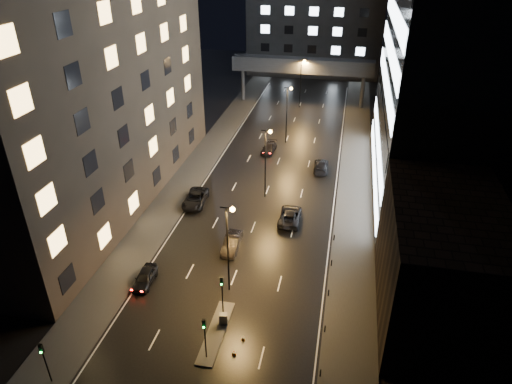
{
  "coord_description": "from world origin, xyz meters",
  "views": [
    {
      "loc": [
        10.18,
        -27.26,
        32.17
      ],
      "look_at": [
        -0.06,
        22.04,
        4.0
      ],
      "focal_mm": 32.0,
      "sensor_mm": 36.0,
      "label": 1
    }
  ],
  "objects_px": {
    "car_toward_a": "(290,216)",
    "car_toward_b": "(321,166)",
    "car_away_b": "(232,243)",
    "car_away_d": "(269,148)",
    "car_away_c": "(195,199)",
    "car_away_a": "(145,277)",
    "utility_cabinet": "(223,319)"
  },
  "relations": [
    {
      "from": "car_away_d",
      "to": "car_toward_b",
      "type": "distance_m",
      "value": 10.67
    },
    {
      "from": "car_toward_a",
      "to": "utility_cabinet",
      "type": "bearing_deg",
      "value": 78.61
    },
    {
      "from": "car_away_a",
      "to": "car_toward_b",
      "type": "bearing_deg",
      "value": 58.54
    },
    {
      "from": "car_away_b",
      "to": "car_toward_b",
      "type": "xyz_separation_m",
      "value": [
        8.58,
        22.98,
        -0.02
      ]
    },
    {
      "from": "car_away_a",
      "to": "car_away_b",
      "type": "bearing_deg",
      "value": 42.36
    },
    {
      "from": "car_toward_a",
      "to": "car_toward_b",
      "type": "distance_m",
      "value": 15.84
    },
    {
      "from": "car_toward_a",
      "to": "car_toward_b",
      "type": "relative_size",
      "value": 1.06
    },
    {
      "from": "car_toward_b",
      "to": "utility_cabinet",
      "type": "bearing_deg",
      "value": 77.36
    },
    {
      "from": "car_away_d",
      "to": "car_toward_a",
      "type": "distance_m",
      "value": 21.86
    },
    {
      "from": "car_away_d",
      "to": "car_toward_b",
      "type": "xyz_separation_m",
      "value": [
        9.3,
        -5.24,
        0.07
      ]
    },
    {
      "from": "car_away_b",
      "to": "car_away_d",
      "type": "bearing_deg",
      "value": 90.32
    },
    {
      "from": "car_away_c",
      "to": "car_toward_b",
      "type": "xyz_separation_m",
      "value": [
        16.08,
        13.93,
        -0.04
      ]
    },
    {
      "from": "car_away_d",
      "to": "car_away_c",
      "type": "bearing_deg",
      "value": -105.67
    },
    {
      "from": "car_toward_a",
      "to": "car_away_b",
      "type": "bearing_deg",
      "value": 50.92
    },
    {
      "from": "car_toward_b",
      "to": "car_toward_a",
      "type": "bearing_deg",
      "value": 77.84
    },
    {
      "from": "car_away_a",
      "to": "car_away_d",
      "type": "xyz_separation_m",
      "value": [
        6.78,
        36.06,
        -0.02
      ]
    },
    {
      "from": "car_away_a",
      "to": "car_away_c",
      "type": "xyz_separation_m",
      "value": [
        0.0,
        16.9,
        0.08
      ]
    },
    {
      "from": "car_toward_a",
      "to": "car_toward_b",
      "type": "height_order",
      "value": "car_toward_a"
    },
    {
      "from": "utility_cabinet",
      "to": "car_away_a",
      "type": "bearing_deg",
      "value": 141.93
    },
    {
      "from": "car_away_c",
      "to": "car_away_b",
      "type": "bearing_deg",
      "value": -53.73
    },
    {
      "from": "car_away_b",
      "to": "car_toward_a",
      "type": "xyz_separation_m",
      "value": [
        5.86,
        7.38,
        -0.0
      ]
    },
    {
      "from": "car_away_b",
      "to": "car_toward_a",
      "type": "distance_m",
      "value": 9.42
    },
    {
      "from": "car_away_b",
      "to": "car_toward_a",
      "type": "height_order",
      "value": "car_away_b"
    },
    {
      "from": "car_away_c",
      "to": "car_toward_b",
      "type": "bearing_deg",
      "value": 37.54
    },
    {
      "from": "car_away_d",
      "to": "car_toward_a",
      "type": "xyz_separation_m",
      "value": [
        6.58,
        -20.84,
        0.09
      ]
    },
    {
      "from": "car_away_d",
      "to": "utility_cabinet",
      "type": "relative_size",
      "value": 4.33
    },
    {
      "from": "car_away_b",
      "to": "car_away_c",
      "type": "relative_size",
      "value": 0.83
    },
    {
      "from": "car_away_b",
      "to": "utility_cabinet",
      "type": "relative_size",
      "value": 4.29
    },
    {
      "from": "car_toward_a",
      "to": "utility_cabinet",
      "type": "distance_m",
      "value": 19.62
    },
    {
      "from": "car_away_a",
      "to": "car_away_c",
      "type": "distance_m",
      "value": 16.9
    },
    {
      "from": "car_toward_b",
      "to": "utility_cabinet",
      "type": "distance_m",
      "value": 35.46
    },
    {
      "from": "car_away_b",
      "to": "utility_cabinet",
      "type": "distance_m",
      "value": 12.1
    }
  ]
}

